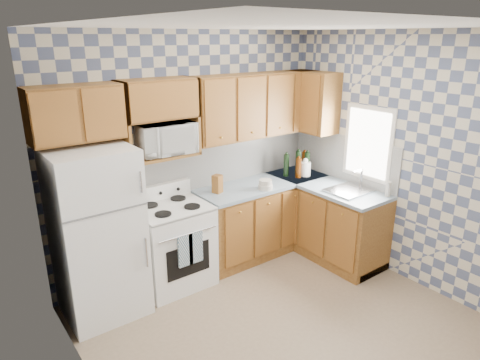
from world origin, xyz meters
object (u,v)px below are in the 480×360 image
Objects in this scene: refrigerator at (97,234)px; stove_body at (173,246)px; microwave at (165,138)px; electric_kettle at (305,169)px.

refrigerator is 1.87× the size of stove_body.
microwave is at bearing 70.05° from stove_body.
microwave is 3.29× the size of electric_kettle.
electric_kettle is at bearing -6.11° from microwave.
microwave is (0.07, 0.19, 1.16)m from stove_body.
refrigerator is 9.34× the size of electric_kettle.
electric_kettle reaches higher than stove_body.
microwave reaches higher than stove_body.
refrigerator is 2.70m from electric_kettle.
refrigerator is 1.19m from microwave.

